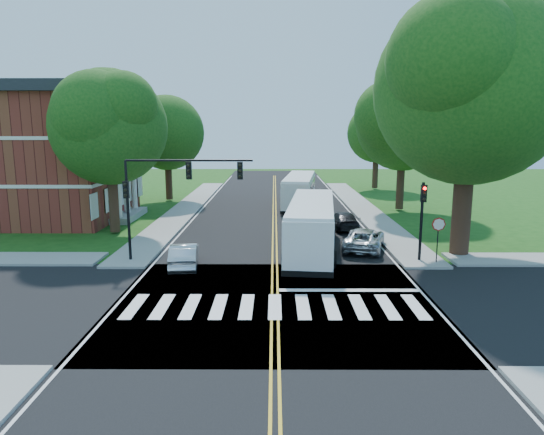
{
  "coord_description": "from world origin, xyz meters",
  "views": [
    {
      "loc": [
        -0.03,
        -20.1,
        7.5
      ],
      "look_at": [
        -0.16,
        7.43,
        2.4
      ],
      "focal_mm": 32.0,
      "sensor_mm": 36.0,
      "label": 1
    }
  ],
  "objects_px": {
    "bus_lead": "(312,225)",
    "bus_follow": "(300,190)",
    "dark_sedan": "(343,220)",
    "suv": "(364,239)",
    "hatchback": "(184,255)",
    "signal_nw": "(169,185)",
    "signal_ne": "(422,211)"
  },
  "relations": [
    {
      "from": "signal_nw",
      "to": "bus_lead",
      "type": "bearing_deg",
      "value": 17.47
    },
    {
      "from": "signal_ne",
      "to": "hatchback",
      "type": "distance_m",
      "value": 13.37
    },
    {
      "from": "signal_nw",
      "to": "suv",
      "type": "relative_size",
      "value": 1.47
    },
    {
      "from": "dark_sedan",
      "to": "bus_lead",
      "type": "bearing_deg",
      "value": 62.52
    },
    {
      "from": "signal_nw",
      "to": "hatchback",
      "type": "relative_size",
      "value": 1.75
    },
    {
      "from": "bus_lead",
      "to": "suv",
      "type": "bearing_deg",
      "value": -167.28
    },
    {
      "from": "bus_lead",
      "to": "suv",
      "type": "distance_m",
      "value": 3.48
    },
    {
      "from": "bus_lead",
      "to": "dark_sedan",
      "type": "distance_m",
      "value": 7.41
    },
    {
      "from": "suv",
      "to": "bus_lead",
      "type": "bearing_deg",
      "value": 22.67
    },
    {
      "from": "bus_follow",
      "to": "bus_lead",
      "type": "bearing_deg",
      "value": 96.43
    },
    {
      "from": "signal_ne",
      "to": "bus_lead",
      "type": "bearing_deg",
      "value": 156.8
    },
    {
      "from": "signal_nw",
      "to": "bus_lead",
      "type": "xyz_separation_m",
      "value": [
        8.12,
        2.56,
        -2.72
      ]
    },
    {
      "from": "bus_lead",
      "to": "suv",
      "type": "xyz_separation_m",
      "value": [
        3.32,
        0.38,
        -0.97
      ]
    },
    {
      "from": "bus_lead",
      "to": "dark_sedan",
      "type": "relative_size",
      "value": 2.78
    },
    {
      "from": "signal_nw",
      "to": "hatchback",
      "type": "bearing_deg",
      "value": -49.2
    },
    {
      "from": "bus_follow",
      "to": "suv",
      "type": "distance_m",
      "value": 17.36
    },
    {
      "from": "signal_ne",
      "to": "suv",
      "type": "height_order",
      "value": "signal_ne"
    },
    {
      "from": "bus_follow",
      "to": "suv",
      "type": "bearing_deg",
      "value": 107.46
    },
    {
      "from": "bus_follow",
      "to": "hatchback",
      "type": "xyz_separation_m",
      "value": [
        -7.34,
        -21.05,
        -0.91
      ]
    },
    {
      "from": "signal_nw",
      "to": "hatchback",
      "type": "distance_m",
      "value": 3.96
    },
    {
      "from": "bus_lead",
      "to": "dark_sedan",
      "type": "height_order",
      "value": "bus_lead"
    },
    {
      "from": "signal_ne",
      "to": "suv",
      "type": "relative_size",
      "value": 0.9
    },
    {
      "from": "bus_lead",
      "to": "dark_sedan",
      "type": "xyz_separation_m",
      "value": [
        2.92,
        6.73,
        -1.0
      ]
    },
    {
      "from": "dark_sedan",
      "to": "hatchback",
      "type": "bearing_deg",
      "value": 41.67
    },
    {
      "from": "bus_lead",
      "to": "bus_follow",
      "type": "xyz_separation_m",
      "value": [
        0.15,
        17.42,
        -0.07
      ]
    },
    {
      "from": "bus_lead",
      "to": "bus_follow",
      "type": "bearing_deg",
      "value": -84.3
    },
    {
      "from": "signal_ne",
      "to": "bus_lead",
      "type": "distance_m",
      "value": 6.59
    },
    {
      "from": "bus_lead",
      "to": "bus_follow",
      "type": "height_order",
      "value": "bus_lead"
    },
    {
      "from": "suv",
      "to": "hatchback",
      "type": "bearing_deg",
      "value": 37.02
    },
    {
      "from": "bus_lead",
      "to": "dark_sedan",
      "type": "bearing_deg",
      "value": -107.24
    },
    {
      "from": "signal_nw",
      "to": "suv",
      "type": "distance_m",
      "value": 12.37
    },
    {
      "from": "signal_nw",
      "to": "suv",
      "type": "bearing_deg",
      "value": 14.39
    }
  ]
}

